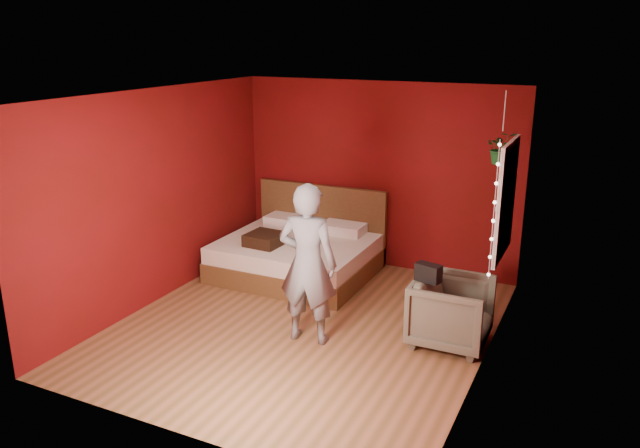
{
  "coord_description": "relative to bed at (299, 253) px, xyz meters",
  "views": [
    {
      "loc": [
        2.96,
        -5.77,
        3.21
      ],
      "look_at": [
        -0.0,
        0.4,
        1.11
      ],
      "focal_mm": 35.0,
      "sensor_mm": 36.0,
      "label": 1
    }
  ],
  "objects": [
    {
      "name": "room_walls",
      "position": [
        0.82,
        -1.44,
        1.39
      ],
      "size": [
        4.04,
        4.54,
        2.62
      ],
      "color": "maroon",
      "rests_on": "ground"
    },
    {
      "name": "handbag",
      "position": [
        2.19,
        -1.31,
        0.55
      ],
      "size": [
        0.29,
        0.19,
        0.19
      ],
      "primitive_type": "cube",
      "rotation": [
        0.0,
        0.0,
        -0.25
      ],
      "color": "black",
      "rests_on": "armchair"
    },
    {
      "name": "throw_pillow",
      "position": [
        -0.29,
        -0.44,
        0.29
      ],
      "size": [
        0.47,
        0.47,
        0.16
      ],
      "primitive_type": "cube",
      "rotation": [
        0.0,
        0.0,
        -0.05
      ],
      "color": "black",
      "rests_on": "bed"
    },
    {
      "name": "fairy_lights",
      "position": [
        2.76,
        -1.07,
        1.21
      ],
      "size": [
        0.04,
        0.04,
        1.45
      ],
      "color": "silver",
      "rests_on": "room_walls"
    },
    {
      "name": "armchair",
      "position": [
        2.42,
        -1.14,
        0.08
      ],
      "size": [
        0.82,
        0.8,
        0.74
      ],
      "primitive_type": "imported",
      "rotation": [
        0.0,
        0.0,
        1.58
      ],
      "color": "#686652",
      "rests_on": "ground"
    },
    {
      "name": "hanging_plant",
      "position": [
        2.6,
        -0.0,
        1.68
      ],
      "size": [
        0.42,
        0.39,
        0.83
      ],
      "color": "silver",
      "rests_on": "room_walls"
    },
    {
      "name": "person",
      "position": [
        1.0,
        -1.73,
        0.59
      ],
      "size": [
        0.69,
        0.5,
        1.75
      ],
      "primitive_type": "imported",
      "rotation": [
        0.0,
        0.0,
        3.26
      ],
      "color": "slate",
      "rests_on": "ground"
    },
    {
      "name": "window",
      "position": [
        2.79,
        -0.54,
        1.21
      ],
      "size": [
        0.05,
        0.97,
        1.27
      ],
      "color": "white",
      "rests_on": "room_walls"
    },
    {
      "name": "bed",
      "position": [
        0.0,
        0.0,
        0.0
      ],
      "size": [
        2.0,
        1.7,
        1.1
      ],
      "color": "brown",
      "rests_on": "ground"
    },
    {
      "name": "floor",
      "position": [
        0.82,
        -1.44,
        -0.29
      ],
      "size": [
        4.5,
        4.5,
        0.0
      ],
      "primitive_type": "plane",
      "color": "brown",
      "rests_on": "ground"
    }
  ]
}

